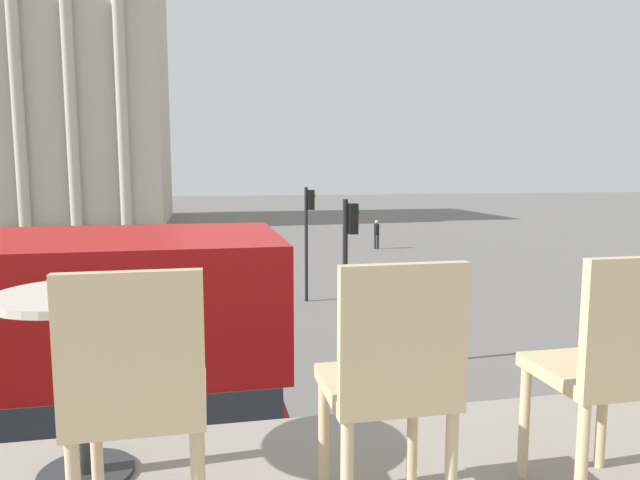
{
  "coord_description": "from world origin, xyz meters",
  "views": [
    {
      "loc": [
        0.9,
        -2.58,
        4.69
      ],
      "look_at": [
        4.52,
        15.05,
        2.45
      ],
      "focal_mm": 32.0,
      "sensor_mm": 36.0,
      "label": 1
    }
  ],
  "objects": [
    {
      "name": "cafe_dining_table",
      "position": [
        0.43,
        -0.35,
        4.04
      ],
      "size": [
        0.6,
        0.6,
        0.73
      ],
      "color": "#2D2D30",
      "rests_on": "cafe_floor_slab"
    },
    {
      "name": "cafe_chair_0",
      "position": [
        0.69,
        -0.87,
        4.02
      ],
      "size": [
        0.4,
        0.4,
        0.91
      ],
      "rotation": [
        0.0,
        0.0,
        -0.1
      ],
      "color": "#D1B789",
      "rests_on": "cafe_floor_slab"
    },
    {
      "name": "cafe_chair_1",
      "position": [
        1.48,
        -0.9,
        4.02
      ],
      "size": [
        0.4,
        0.4,
        0.91
      ],
      "rotation": [
        0.0,
        0.0,
        0.14
      ],
      "color": "#D1B789",
      "rests_on": "cafe_floor_slab"
    },
    {
      "name": "cafe_chair_2",
      "position": [
        2.26,
        -0.93,
        4.02
      ],
      "size": [
        0.4,
        0.4,
        0.91
      ],
      "rotation": [
        0.0,
        0.0,
        0.08
      ],
      "color": "#D1B789",
      "rests_on": "cafe_floor_slab"
    },
    {
      "name": "traffic_light_near",
      "position": [
        4.14,
        9.97,
        2.62
      ],
      "size": [
        0.42,
        0.24,
        4.02
      ],
      "color": "black",
      "rests_on": "ground_plane"
    },
    {
      "name": "traffic_light_mid",
      "position": [
        4.51,
        17.09,
        2.65
      ],
      "size": [
        0.42,
        0.24,
        4.07
      ],
      "color": "black",
      "rests_on": "ground_plane"
    },
    {
      "name": "pedestrian_grey",
      "position": [
        -1.28,
        25.65,
        0.96
      ],
      "size": [
        0.32,
        0.32,
        1.68
      ],
      "rotation": [
        0.0,
        0.0,
        0.73
      ],
      "color": "#282B33",
      "rests_on": "ground_plane"
    },
    {
      "name": "pedestrian_yellow",
      "position": [
        -7.09,
        24.96,
        1.01
      ],
      "size": [
        0.32,
        0.32,
        1.75
      ],
      "rotation": [
        0.0,
        0.0,
        1.61
      ],
      "color": "#282B33",
      "rests_on": "ground_plane"
    },
    {
      "name": "pedestrian_olive",
      "position": [
        -1.64,
        18.53,
        0.94
      ],
      "size": [
        0.32,
        0.32,
        1.64
      ],
      "rotation": [
        0.0,
        0.0,
        1.18
      ],
      "color": "#282B33",
      "rests_on": "ground_plane"
    },
    {
      "name": "pedestrian_black",
      "position": [
        10.9,
        29.53,
        0.99
      ],
      "size": [
        0.32,
        0.32,
        1.71
      ],
      "rotation": [
        0.0,
        0.0,
        5.11
      ],
      "color": "#282B33",
      "rests_on": "ground_plane"
    }
  ]
}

